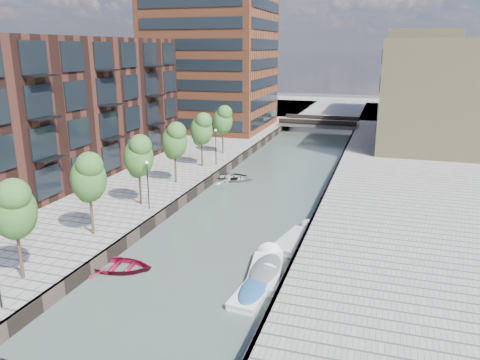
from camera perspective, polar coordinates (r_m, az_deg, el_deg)
The scene contains 26 objects.
water at distance 51.97m, azimuth 4.54°, elevation 0.22°, with size 300.00×300.00×0.00m, color #38473F.
quay_left at distance 69.15m, azimuth -25.95°, elevation 3.02°, with size 60.00×140.00×1.00m, color gray.
quay_right at distance 50.87m, azimuth 22.39°, elevation -0.72°, with size 20.00×140.00×1.00m, color gray.
quay_wall_left at distance 53.47m, azimuth -1.82°, elevation 1.27°, with size 0.25×140.00×1.00m, color #332823.
quay_wall_right at distance 50.88m, azimuth 11.26°, elevation 0.20°, with size 0.25×140.00×1.00m, color #332823.
far_closure at distance 110.20m, azimuth 11.74°, elevation 8.53°, with size 80.00×40.00×1.00m, color gray.
apartment_block at distance 50.08m, azimuth -21.24°, elevation 7.96°, with size 8.00×38.00×14.00m, color black.
tower at distance 79.00m, azimuth -3.47°, elevation 17.32°, with size 18.00×18.00×30.00m, color brown.
tan_block_near at distance 71.23m, azimuth 21.75°, elevation 9.96°, with size 12.00×25.00×14.00m, color #95835B.
tan_block_far at distance 97.06m, azimuth 20.87°, elevation 11.93°, with size 12.00×20.00×16.00m, color #95835B.
bridge at distance 82.53m, azimuth 9.66°, elevation 6.88°, with size 13.00×6.00×1.30m.
tree_1 at distance 29.18m, azimuth -25.89°, elevation -3.07°, with size 2.50×2.50×5.95m.
tree_2 at distance 34.32m, azimuth -18.02°, elevation 0.44°, with size 2.50×2.50×5.95m.
tree_3 at distance 40.02m, azimuth -12.29°, elevation 3.00°, with size 2.50×2.50×5.95m.
tree_4 at distance 46.09m, azimuth -8.01°, elevation 4.88°, with size 2.50×2.50×5.95m.
tree_5 at distance 52.39m, azimuth -4.73°, elevation 6.30°, with size 2.50×2.50×5.95m.
tree_6 at distance 58.85m, azimuth -2.14°, elevation 7.39°, with size 2.50×2.50×5.95m.
lamp_1 at distance 38.99m, azimuth -11.19°, elevation -0.00°, with size 0.24×0.24×4.12m.
lamp_2 at distance 53.16m, azimuth -2.98°, elevation 4.50°, with size 0.24×0.24×4.12m.
sloop_2 at distance 32.08m, azimuth -14.60°, elevation -10.51°, with size 3.29×4.61×0.95m, color maroon.
sloop_3 at distance 50.76m, azimuth -1.01°, elevation -0.11°, with size 3.30×4.62×0.96m, color silver.
sloop_4 at distance 51.76m, azimuth -1.53°, elevation 0.20°, with size 3.16×4.43×0.92m, color black.
motorboat_2 at distance 35.65m, azimuth 7.05°, elevation -7.16°, with size 2.86×5.54×1.76m.
motorboat_3 at distance 28.49m, azimuth 2.01°, elevation -13.08°, with size 2.11×4.90×1.59m.
motorboat_4 at distance 30.66m, azimuth 3.20°, elevation -10.80°, with size 2.71×5.83×1.87m.
car at distance 70.19m, azimuth 17.38°, elevation 5.11°, with size 1.76×4.37×1.49m, color silver.
Camera 1 is at (11.09, -8.81, 13.98)m, focal length 35.00 mm.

